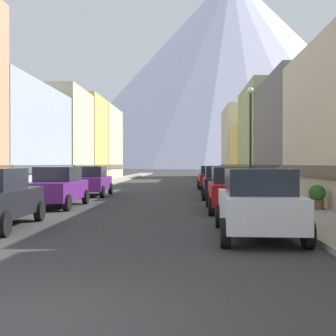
% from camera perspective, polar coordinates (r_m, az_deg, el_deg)
% --- Properties ---
extents(ground_plane, '(400.00, 400.00, 0.00)m').
position_cam_1_polar(ground_plane, '(5.82, -18.46, -18.59)').
color(ground_plane, '#2F2F2F').
extents(sidewalk_left, '(2.50, 100.00, 0.15)m').
position_cam_1_polar(sidewalk_left, '(41.01, -9.11, -2.06)').
color(sidewalk_left, gray).
rests_on(sidewalk_left, ground).
extents(sidewalk_right, '(2.50, 100.00, 0.15)m').
position_cam_1_polar(sidewalk_right, '(40.40, 8.55, -2.10)').
color(sidewalk_right, gray).
rests_on(sidewalk_right, ground).
extents(storefront_left_3, '(8.27, 8.33, 8.80)m').
position_cam_1_polar(storefront_left_3, '(43.17, -15.73, 3.58)').
color(storefront_left_3, beige).
rests_on(storefront_left_3, ground).
extents(storefront_left_4, '(7.96, 8.10, 9.38)m').
position_cam_1_polar(storefront_left_4, '(51.33, -12.58, 3.42)').
color(storefront_left_4, '#D8B259').
rests_on(storefront_left_4, ground).
extents(storefront_left_5, '(6.81, 11.61, 9.45)m').
position_cam_1_polar(storefront_left_5, '(61.06, -9.58, 2.98)').
color(storefront_left_5, beige).
rests_on(storefront_left_5, ground).
extents(storefront_right_2, '(9.66, 10.94, 7.97)m').
position_cam_1_polar(storefront_right_2, '(33.49, 20.26, 3.78)').
color(storefront_right_2, '#66605B').
rests_on(storefront_right_2, ground).
extents(storefront_right_3, '(8.11, 11.61, 9.34)m').
position_cam_1_polar(storefront_right_3, '(44.57, 14.72, 3.83)').
color(storefront_right_3, '#8C9966').
rests_on(storefront_right_3, ground).
extents(storefront_right_4, '(7.98, 10.32, 6.60)m').
position_cam_1_polar(storefront_right_4, '(55.59, 12.17, 1.80)').
color(storefront_right_4, '#D8B259').
rests_on(storefront_right_4, ground).
extents(storefront_right_5, '(8.41, 12.33, 10.23)m').
position_cam_1_polar(storefront_right_5, '(67.40, 10.65, 3.07)').
color(storefront_right_5, beige).
rests_on(storefront_right_5, ground).
extents(car_left_1, '(2.07, 4.40, 1.78)m').
position_cam_1_polar(car_left_1, '(20.45, -13.94, -2.33)').
color(car_left_1, '#591E72').
rests_on(car_left_1, ground).
extents(car_left_2, '(2.18, 4.45, 1.78)m').
position_cam_1_polar(car_left_2, '(27.32, -9.73, -1.61)').
color(car_left_2, '#591E72').
rests_on(car_left_2, ground).
extents(car_right_0, '(2.17, 4.45, 1.78)m').
position_cam_1_polar(car_right_0, '(11.93, 11.30, -4.33)').
color(car_right_0, silver).
rests_on(car_right_0, ground).
extents(car_right_1, '(2.12, 4.43, 1.78)m').
position_cam_1_polar(car_right_1, '(18.31, 8.21, -2.65)').
color(car_right_1, '#9E1111').
rests_on(car_right_1, ground).
extents(car_right_2, '(2.13, 4.43, 1.78)m').
position_cam_1_polar(car_right_2, '(25.13, 6.65, -1.79)').
color(car_right_2, black).
rests_on(car_right_2, ground).
extents(car_right_3, '(2.07, 4.41, 1.78)m').
position_cam_1_polar(car_right_3, '(34.35, 5.52, -1.18)').
color(car_right_3, '#9E1111').
rests_on(car_right_3, ground).
extents(potted_plant_0, '(0.66, 0.66, 0.95)m').
position_cam_1_polar(potted_plant_0, '(18.31, 18.44, -3.42)').
color(potted_plant_0, brown).
rests_on(potted_plant_0, sidewalk_right).
extents(pedestrian_0, '(0.36, 0.36, 1.59)m').
position_cam_1_polar(pedestrian_0, '(21.53, 13.94, -2.24)').
color(pedestrian_0, navy).
rests_on(pedestrian_0, sidewalk_right).
extents(pedestrian_1, '(0.36, 0.36, 1.58)m').
position_cam_1_polar(pedestrian_1, '(19.24, 15.33, -2.59)').
color(pedestrian_1, maroon).
rests_on(pedestrian_1, sidewalk_right).
extents(streetlamp_right, '(0.36, 0.36, 5.86)m').
position_cam_1_polar(streetlamp_right, '(24.48, 10.44, 5.37)').
color(streetlamp_right, black).
rests_on(streetlamp_right, sidewalk_right).
extents(mountain_backdrop, '(207.44, 207.44, 114.94)m').
position_cam_1_polar(mountain_backdrop, '(272.15, 8.10, 12.27)').
color(mountain_backdrop, silver).
rests_on(mountain_backdrop, ground).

